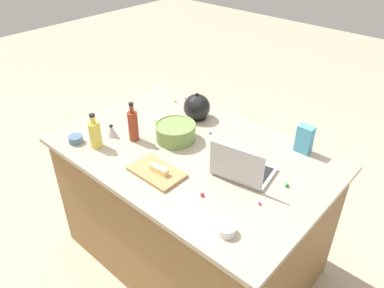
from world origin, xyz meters
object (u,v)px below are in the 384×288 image
candy_bag (304,139)px  butter_stick_left (159,170)px  mixing_bowl_large (176,132)px  kitchen_timer (112,131)px  bottle_soy (133,125)px  ramekin_medium (76,139)px  bottle_oil (95,134)px  cutting_board (156,172)px  ramekin_wide (159,120)px  kettle (197,107)px  laptop (242,169)px  ramekin_small (227,230)px

candy_bag → butter_stick_left: bearing=57.1°
mixing_bowl_large → candy_bag: candy_bag is taller
kitchen_timer → bottle_soy: bearing=-154.1°
kitchen_timer → butter_stick_left: bearing=171.2°
bottle_soy → candy_bag: bottle_soy is taller
butter_stick_left → ramekin_medium: 0.63m
bottle_oil → cutting_board: size_ratio=0.73×
ramekin_wide → kitchen_timer: kitchen_timer is taller
butter_stick_left → ramekin_medium: bearing=10.7°
mixing_bowl_large → bottle_soy: (0.19, 0.17, 0.04)m
kitchen_timer → candy_bag: (-0.98, -0.64, 0.05)m
kettle → ramekin_wide: 0.27m
bottle_oil → kitchen_timer: size_ratio=2.85×
mixing_bowl_large → bottle_soy: size_ratio=1.00×
ramekin_medium → ramekin_wide: 0.55m
bottle_oil → ramekin_wide: (-0.07, -0.45, -0.07)m
laptop → ramekin_wide: size_ratio=4.57×
cutting_board → ramekin_medium: bearing=11.1°
laptop → bottle_soy: bottle_soy is taller
ramekin_medium → candy_bag: bearing=-142.2°
mixing_bowl_large → bottle_soy: 0.26m
bottle_soy → ramekin_small: bearing=165.2°
bottle_oil → cutting_board: (-0.46, -0.06, -0.08)m
mixing_bowl_large → bottle_soy: bearing=41.3°
laptop → bottle_oil: bearing=23.2°
laptop → ramekin_small: bearing=116.9°
laptop → mixing_bowl_large: 0.51m
bottle_oil → kettle: 0.70m
kettle → cutting_board: (-0.24, 0.61, -0.07)m
kettle → candy_bag: (-0.73, -0.11, 0.01)m
ramekin_wide → candy_bag: bearing=-159.5°
mixing_bowl_large → kettle: (0.09, -0.29, 0.02)m
bottle_soy → ramekin_small: size_ratio=3.05×
cutting_board → kitchen_timer: bearing=-9.2°
cutting_board → ramekin_wide: 0.55m
ramekin_small → candy_bag: size_ratio=0.49×
candy_bag → mixing_bowl_large: bearing=32.3°
kettle → ramekin_small: kettle is taller
kettle → candy_bag: bearing=-171.1°
cutting_board → candy_bag: (-0.49, -0.72, 0.08)m
kettle → ramekin_medium: bearing=64.3°
bottle_oil → mixing_bowl_large: bearing=-129.2°
butter_stick_left → ramekin_wide: bearing=-43.7°
cutting_board → bottle_oil: bearing=7.1°
ramekin_small → kitchen_timer: (1.04, -0.17, 0.01)m
mixing_bowl_large → bottle_oil: size_ratio=1.15×
cutting_board → candy_bag: bearing=-124.2°
laptop → kettle: bearing=-27.9°
bottle_oil → candy_bag: (-0.95, -0.78, -0.00)m
ramekin_small → ramekin_wide: size_ratio=1.10×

